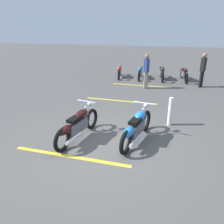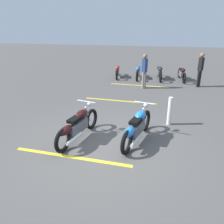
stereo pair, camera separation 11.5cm
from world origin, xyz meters
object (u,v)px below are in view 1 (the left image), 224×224
object	(u,v)px
bystander_near_row	(146,70)
bollard_post	(170,111)
motorcycle_row_center	(140,72)
motorcycle_row_left	(162,72)
motorcycle_row_far_left	(184,73)
bystander_secondary	(203,68)
motorcycle_bright_foreground	(136,127)
motorcycle_row_right	(120,71)
motorcycle_dark_foreground	(77,125)

from	to	relation	value
bystander_near_row	bollard_post	world-z (taller)	bystander_near_row
motorcycle_row_center	motorcycle_row_left	bearing A→B (deg)	90.79
motorcycle_row_far_left	bystander_secondary	world-z (taller)	bystander_secondary
motorcycle_bright_foreground	motorcycle_row_right	world-z (taller)	motorcycle_bright_foreground
motorcycle_row_left	bollard_post	world-z (taller)	bollard_post
motorcycle_row_left	bystander_secondary	bearing A→B (deg)	51.44
motorcycle_row_right	bystander_near_row	world-z (taller)	bystander_near_row
motorcycle_dark_foreground	motorcycle_row_far_left	size ratio (longest dim) A/B	1.07
motorcycle_row_center	motorcycle_row_right	xyz separation A→B (m)	(0.05, 1.31, -0.01)
motorcycle_bright_foreground	motorcycle_row_left	world-z (taller)	motorcycle_bright_foreground
motorcycle_row_far_left	motorcycle_row_left	distance (m)	1.31
bollard_post	motorcycle_row_right	bearing A→B (deg)	24.65
motorcycle_bright_foreground	motorcycle_row_far_left	world-z (taller)	motorcycle_bright_foreground
motorcycle_row_far_left	motorcycle_row_right	xyz separation A→B (m)	(-0.02, 3.92, -0.01)
motorcycle_dark_foreground	motorcycle_row_right	bearing A→B (deg)	14.70
motorcycle_row_left	bollard_post	distance (m)	6.70
motorcycle_bright_foreground	motorcycle_dark_foreground	world-z (taller)	same
motorcycle_row_right	bystander_secondary	world-z (taller)	bystander_secondary
motorcycle_row_far_left	bystander_near_row	size ratio (longest dim) A/B	1.16
motorcycle_dark_foreground	bystander_secondary	world-z (taller)	bystander_secondary
motorcycle_dark_foreground	motorcycle_row_left	bearing A→B (deg)	-2.89
bystander_secondary	motorcycle_dark_foreground	bearing A→B (deg)	-85.96
bystander_secondary	bollard_post	distance (m)	5.62
motorcycle_row_center	bollard_post	distance (m)	6.85
motorcycle_row_right	motorcycle_dark_foreground	bearing A→B (deg)	-5.00
motorcycle_bright_foreground	motorcycle_dark_foreground	xyz separation A→B (m)	(-0.26, 1.69, 0.00)
motorcycle_row_center	bystander_near_row	size ratio (longest dim) A/B	1.15
motorcycle_row_left	bollard_post	size ratio (longest dim) A/B	2.22
motorcycle_bright_foreground	motorcycle_row_far_left	distance (m)	8.31
motorcycle_row_left	motorcycle_row_center	distance (m)	1.30
motorcycle_row_far_left	bystander_near_row	world-z (taller)	bystander_near_row
motorcycle_row_right	bystander_secondary	size ratio (longest dim) A/B	1.11
motorcycle_row_right	bystander_near_row	bearing A→B (deg)	31.71
motorcycle_row_far_left	motorcycle_row_right	size ratio (longest dim) A/B	1.03
motorcycle_bright_foreground	motorcycle_row_left	xyz separation A→B (m)	(8.11, -0.50, -0.02)
motorcycle_row_far_left	motorcycle_row_right	distance (m)	3.92
motorcycle_row_left	bystander_near_row	size ratio (longest dim) A/B	1.21
bollard_post	motorcycle_row_left	bearing A→B (deg)	3.82
motorcycle_row_left	motorcycle_row_right	distance (m)	2.62
motorcycle_bright_foreground	bystander_secondary	bearing A→B (deg)	-6.80
motorcycle_dark_foreground	motorcycle_row_far_left	world-z (taller)	motorcycle_dark_foreground
motorcycle_row_right	motorcycle_row_left	bearing A→B (deg)	82.33
motorcycle_row_center	bollard_post	bearing A→B (deg)	12.89
motorcycle_bright_foreground	bollard_post	world-z (taller)	motorcycle_bright_foreground
motorcycle_bright_foreground	bystander_near_row	xyz separation A→B (m)	(5.86, 0.27, 0.53)
motorcycle_dark_foreground	motorcycle_row_right	size ratio (longest dim) A/B	1.11
motorcycle_row_center	motorcycle_row_far_left	bearing A→B (deg)	89.58
bystander_secondary	bollard_post	world-z (taller)	bystander_secondary
bystander_near_row	bystander_secondary	distance (m)	3.01
motorcycle_row_left	motorcycle_row_right	bearing A→B (deg)	-95.79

